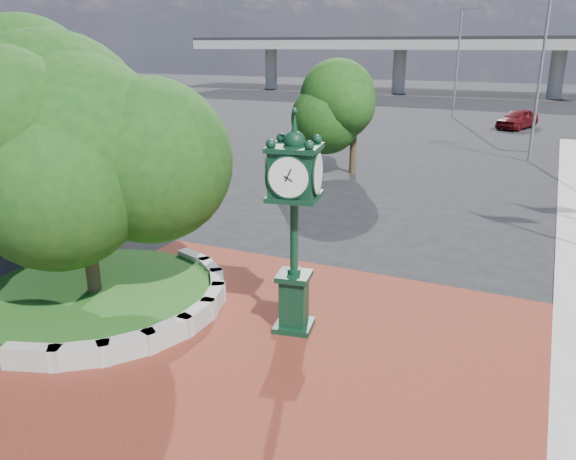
{
  "coord_description": "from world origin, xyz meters",
  "views": [
    {
      "loc": [
        5.34,
        -10.1,
        6.53
      ],
      "look_at": [
        -0.08,
        1.5,
        2.29
      ],
      "focal_mm": 35.0,
      "sensor_mm": 36.0,
      "label": 1
    }
  ],
  "objects_px": {
    "parked_car": "(517,119)",
    "street_lamp_near": "(546,65)",
    "street_lamp_far": "(461,55)",
    "post_clock": "(294,217)"
  },
  "relations": [
    {
      "from": "post_clock",
      "to": "street_lamp_far",
      "type": "bearing_deg",
      "value": 94.39
    },
    {
      "from": "parked_car",
      "to": "street_lamp_near",
      "type": "xyz_separation_m",
      "value": [
        1.86,
        -14.01,
        4.64
      ]
    },
    {
      "from": "parked_car",
      "to": "street_lamp_near",
      "type": "bearing_deg",
      "value": -61.94
    },
    {
      "from": "parked_car",
      "to": "street_lamp_far",
      "type": "bearing_deg",
      "value": 157.74
    },
    {
      "from": "street_lamp_near",
      "to": "street_lamp_far",
      "type": "bearing_deg",
      "value": 111.48
    },
    {
      "from": "post_clock",
      "to": "street_lamp_far",
      "type": "relative_size",
      "value": 0.54
    },
    {
      "from": "post_clock",
      "to": "parked_car",
      "type": "bearing_deg",
      "value": 86.46
    },
    {
      "from": "parked_car",
      "to": "post_clock",
      "type": "bearing_deg",
      "value": -73.03
    },
    {
      "from": "street_lamp_near",
      "to": "parked_car",
      "type": "bearing_deg",
      "value": 97.54
    },
    {
      "from": "parked_car",
      "to": "street_lamp_far",
      "type": "distance_m",
      "value": 9.21
    }
  ]
}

